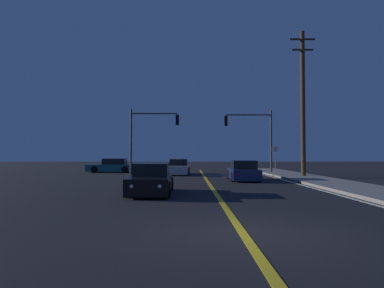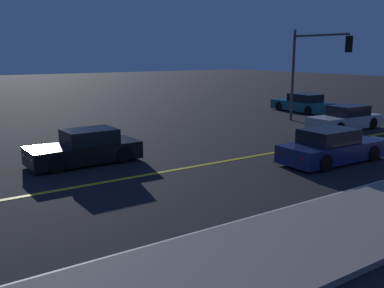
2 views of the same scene
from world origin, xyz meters
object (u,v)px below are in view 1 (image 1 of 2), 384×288
object	(u,v)px
street_sign_corner	(275,156)
car_distant_tail_navy	(243,172)
traffic_signal_near_right	(254,131)
traffic_signal_far_left	(149,130)
utility_pole_right	(303,102)
car_mid_block_teal	(113,166)
car_far_approaching_silver	(179,168)
car_lead_oncoming_black	(151,181)

from	to	relation	value
street_sign_corner	car_distant_tail_navy	bearing A→B (deg)	-122.19
traffic_signal_near_right	traffic_signal_far_left	size ratio (longest dim) A/B	1.01
traffic_signal_far_left	utility_pole_right	bearing A→B (deg)	-19.63
car_mid_block_teal	traffic_signal_far_left	world-z (taller)	traffic_signal_far_left
traffic_signal_far_left	street_sign_corner	distance (m)	10.95
street_sign_corner	traffic_signal_near_right	bearing A→B (deg)	114.20
car_far_approaching_silver	traffic_signal_near_right	size ratio (longest dim) A/B	0.81
car_mid_block_teal	utility_pole_right	size ratio (longest dim) A/B	0.43
traffic_signal_far_left	car_mid_block_teal	bearing A→B (deg)	136.10
car_distant_tail_navy	car_mid_block_teal	xyz separation A→B (m)	(-11.05, 10.74, 0.00)
car_lead_oncoming_black	car_mid_block_teal	size ratio (longest dim) A/B	0.92
car_lead_oncoming_black	utility_pole_right	distance (m)	15.70
car_far_approaching_silver	car_distant_tail_navy	size ratio (longest dim) A/B	1.00
traffic_signal_far_left	car_lead_oncoming_black	bearing A→B (deg)	-82.97
traffic_signal_far_left	street_sign_corner	bearing A→B (deg)	-7.50
car_mid_block_teal	traffic_signal_near_right	world-z (taller)	traffic_signal_near_right
car_distant_tail_navy	street_sign_corner	distance (m)	6.67
car_lead_oncoming_black	traffic_signal_near_right	bearing A→B (deg)	-114.85
traffic_signal_near_right	traffic_signal_far_left	world-z (taller)	traffic_signal_near_right
utility_pole_right	car_mid_block_teal	bearing A→B (deg)	153.20
car_lead_oncoming_black	traffic_signal_far_left	xyz separation A→B (m)	(-1.86, 15.11, 3.23)
car_far_approaching_silver	traffic_signal_near_right	bearing A→B (deg)	-166.63
car_distant_tail_navy	traffic_signal_near_right	world-z (taller)	traffic_signal_near_right
traffic_signal_far_left	car_far_approaching_silver	bearing A→B (deg)	-0.13
car_far_approaching_silver	car_mid_block_teal	size ratio (longest dim) A/B	0.99
car_mid_block_teal	traffic_signal_near_right	xyz separation A→B (m)	(13.30, -2.37, 3.27)
car_mid_block_teal	car_distant_tail_navy	bearing A→B (deg)	-133.35
traffic_signal_near_right	street_sign_corner	xyz separation A→B (m)	(1.26, -2.80, -2.21)
traffic_signal_near_right	street_sign_corner	bearing A→B (deg)	114.20
car_far_approaching_silver	street_sign_corner	distance (m)	8.22
car_far_approaching_silver	street_sign_corner	world-z (taller)	street_sign_corner
car_lead_oncoming_black	street_sign_corner	bearing A→B (deg)	-123.00
street_sign_corner	car_mid_block_teal	bearing A→B (deg)	160.45
traffic_signal_near_right	traffic_signal_far_left	bearing A→B (deg)	8.49
street_sign_corner	utility_pole_right	bearing A→B (deg)	-64.19
car_far_approaching_silver	car_distant_tail_navy	bearing A→B (deg)	124.60
car_far_approaching_silver	car_lead_oncoming_black	distance (m)	15.12
car_far_approaching_silver	car_mid_block_teal	world-z (taller)	same
car_lead_oncoming_black	street_sign_corner	world-z (taller)	street_sign_corner
car_far_approaching_silver	utility_pole_right	bearing A→B (deg)	157.19
car_far_approaching_silver	car_lead_oncoming_black	size ratio (longest dim) A/B	1.08
car_distant_tail_navy	traffic_signal_far_left	xyz separation A→B (m)	(-7.13, 6.98, 3.23)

